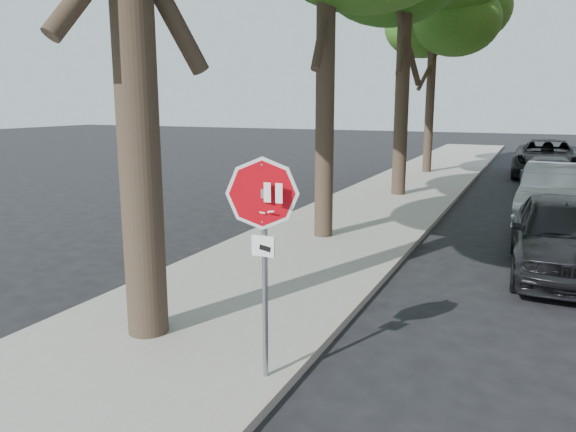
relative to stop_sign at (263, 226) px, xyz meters
name	(u,v)px	position (x,y,z in m)	size (l,w,h in m)	color
ground	(321,397)	(0.70, 0.03, -1.95)	(120.00, 120.00, 0.00)	black
sidewalk_left	(381,204)	(-1.80, 12.03, -1.89)	(4.00, 55.00, 0.12)	gray
curb_left	(445,209)	(0.25, 12.03, -1.88)	(0.12, 55.00, 0.13)	#9E9384
stop_sign	(263,226)	(0.00, 0.00, 0.00)	(0.76, 0.34, 2.61)	gray
tree_far	(434,13)	(-2.02, 21.14, 5.26)	(5.29, 4.91, 9.33)	black
car_a	(563,235)	(3.30, 6.35, -1.16)	(1.85, 4.60, 1.57)	black
car_b	(557,194)	(3.30, 11.44, -1.13)	(1.74, 4.98, 1.64)	#ABADB4
car_c	(550,177)	(3.19, 16.55, -1.27)	(1.89, 4.65, 1.35)	#444549
car_d	(547,158)	(3.09, 22.18, -1.11)	(2.77, 6.01, 1.67)	black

